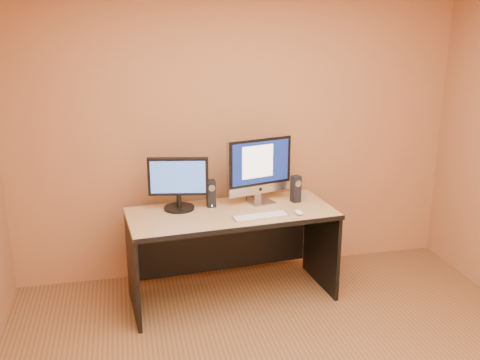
# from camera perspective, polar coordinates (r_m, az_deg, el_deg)

# --- Properties ---
(walls) EXTENTS (4.00, 4.00, 2.60)m
(walls) POSITION_cam_1_polar(r_m,az_deg,el_deg) (2.90, 8.37, -2.68)
(walls) COLOR #945E3B
(walls) RESTS_ON ground
(desk) EXTENTS (1.71, 0.86, 0.77)m
(desk) POSITION_cam_1_polar(r_m,az_deg,el_deg) (4.48, -0.87, -8.01)
(desk) COLOR tan
(desk) RESTS_ON ground
(imac) EXTENTS (0.63, 0.36, 0.57)m
(imac) POSITION_cam_1_polar(r_m,az_deg,el_deg) (4.46, 2.27, 1.04)
(imac) COLOR #B0B0B4
(imac) RESTS_ON desk
(second_monitor) EXTENTS (0.54, 0.34, 0.44)m
(second_monitor) POSITION_cam_1_polar(r_m,az_deg,el_deg) (4.35, -6.59, -0.40)
(second_monitor) COLOR black
(second_monitor) RESTS_ON desk
(speaker_left) EXTENTS (0.07, 0.08, 0.23)m
(speaker_left) POSITION_cam_1_polar(r_m,az_deg,el_deg) (4.42, -3.11, -1.44)
(speaker_left) COLOR black
(speaker_left) RESTS_ON desk
(speaker_right) EXTENTS (0.08, 0.09, 0.23)m
(speaker_right) POSITION_cam_1_polar(r_m,az_deg,el_deg) (4.56, 5.97, -0.95)
(speaker_right) COLOR black
(speaker_right) RESTS_ON desk
(keyboard) EXTENTS (0.46, 0.18, 0.02)m
(keyboard) POSITION_cam_1_polar(r_m,az_deg,el_deg) (4.21, 2.20, -3.88)
(keyboard) COLOR silver
(keyboard) RESTS_ON desk
(mouse) EXTENTS (0.07, 0.11, 0.04)m
(mouse) POSITION_cam_1_polar(r_m,az_deg,el_deg) (4.29, 6.29, -3.42)
(mouse) COLOR silver
(mouse) RESTS_ON desk
(cable_a) EXTENTS (0.13, 0.19, 0.01)m
(cable_a) POSITION_cam_1_polar(r_m,az_deg,el_deg) (4.62, 2.22, -2.07)
(cable_a) COLOR black
(cable_a) RESTS_ON desk
(cable_b) EXTENTS (0.06, 0.18, 0.01)m
(cable_b) POSITION_cam_1_polar(r_m,az_deg,el_deg) (4.67, 0.72, -1.84)
(cable_b) COLOR black
(cable_b) RESTS_ON desk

